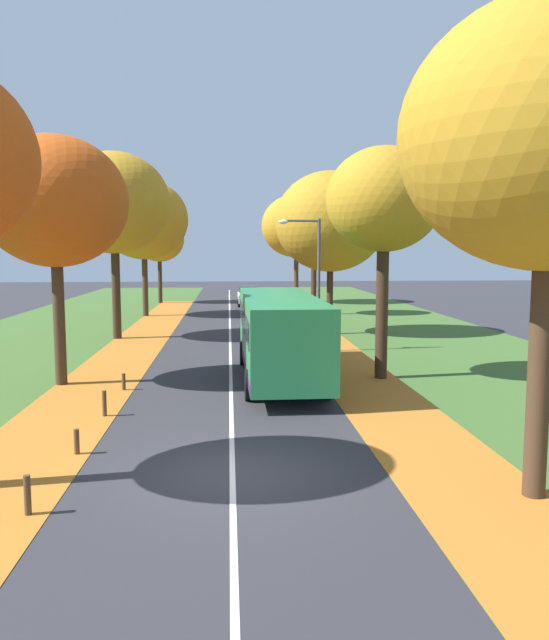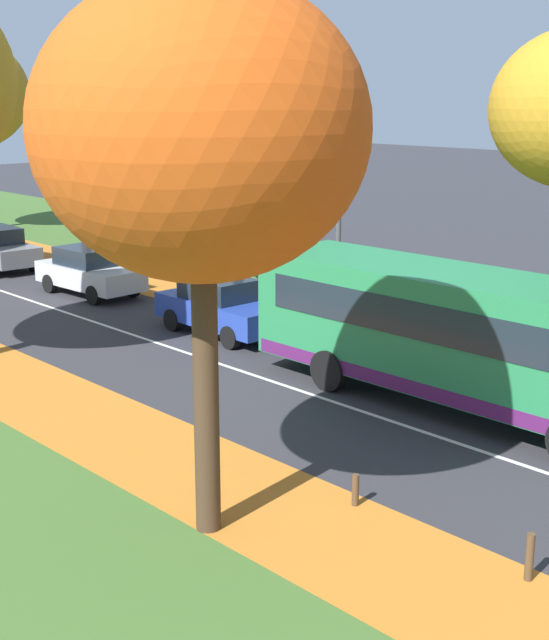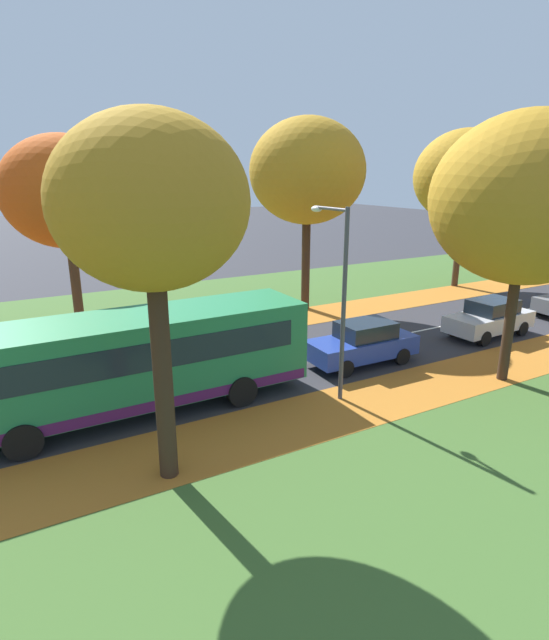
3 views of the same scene
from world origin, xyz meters
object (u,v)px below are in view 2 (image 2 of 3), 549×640
at_px(bollard_third, 530,557).
at_px(tree_right_mid, 237,111).
at_px(tree_left_near, 201,131).
at_px(car_blue_lead, 221,306).
at_px(bollard_fourth, 355,490).
at_px(bus, 466,334).
at_px(car_silver_following, 89,271).
at_px(tree_right_far, 79,111).
at_px(streetlamp_right, 331,206).

bearing_deg(bollard_third, tree_right_mid, 61.45).
distance_m(tree_left_near, car_blue_lead, 12.92).
bearing_deg(bollard_fourth, bollard_third, -89.81).
relative_size(bus, car_blue_lead, 2.46).
distance_m(car_blue_lead, car_silver_following, 7.02).
relative_size(tree_left_near, car_blue_lead, 1.99).
relative_size(bollard_fourth, car_silver_following, 0.13).
relative_size(tree_right_mid, bus, 0.85).
distance_m(tree_right_far, bollard_fourth, 26.14).
distance_m(tree_left_near, tree_right_far, 25.51).
relative_size(tree_left_near, tree_right_mid, 0.95).
bearing_deg(tree_right_mid, car_blue_lead, -136.84).
height_order(tree_right_mid, car_silver_following, tree_right_mid).
relative_size(tree_right_mid, bollard_third, 12.11).
bearing_deg(car_blue_lead, car_silver_following, 89.58).
bearing_deg(car_blue_lead, streetlamp_right, -55.19).
relative_size(tree_right_mid, tree_right_far, 1.12).
relative_size(bollard_third, bus, 0.07).
bearing_deg(bus, bollard_third, -137.61).
height_order(bollard_third, bollard_fourth, bollard_third).
bearing_deg(tree_right_far, car_blue_lead, -106.60).
distance_m(bus, car_silver_following, 15.43).
bearing_deg(car_blue_lead, bollard_third, -112.35).
height_order(tree_right_mid, bollard_fourth, tree_right_mid).
relative_size(tree_left_near, bollard_third, 11.51).
relative_size(tree_right_mid, streetlamp_right, 1.47).
distance_m(tree_left_near, streetlamp_right, 11.65).
height_order(bollard_fourth, bus, bus).
height_order(tree_left_near, bollard_fourth, tree_left_near).
distance_m(streetlamp_right, car_silver_following, 10.15).
xyz_separation_m(bus, car_silver_following, (0.21, 15.40, -0.89)).
distance_m(tree_left_near, bollard_third, 7.61).
distance_m(bollard_fourth, car_blue_lead, 11.32).
bearing_deg(bus, tree_right_far, 79.10).
bearing_deg(bus, car_blue_lead, 88.89).
bearing_deg(car_silver_following, tree_right_mid, -46.22).
bearing_deg(car_silver_following, tree_right_far, 58.98).
bearing_deg(tree_right_far, streetlamp_right, -98.14).
bearing_deg(tree_right_far, bollard_fourth, -111.92).
xyz_separation_m(tree_right_mid, bollard_third, (-8.99, -16.53, -5.76)).
bearing_deg(tree_right_mid, bollard_fourth, -124.15).
height_order(tree_right_mid, bus, tree_right_mid).
bearing_deg(tree_left_near, car_blue_lead, 48.91).
distance_m(tree_right_mid, car_blue_lead, 7.23).
height_order(tree_right_far, car_silver_following, tree_right_far).
height_order(tree_left_near, bollard_third, tree_left_near).
xyz_separation_m(streetlamp_right, car_silver_following, (-1.72, 9.57, -2.92)).
xyz_separation_m(bollard_fourth, bus, (5.27, 1.54, 1.42)).
relative_size(bus, car_silver_following, 2.44).
distance_m(bollard_third, car_silver_following, 20.93).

